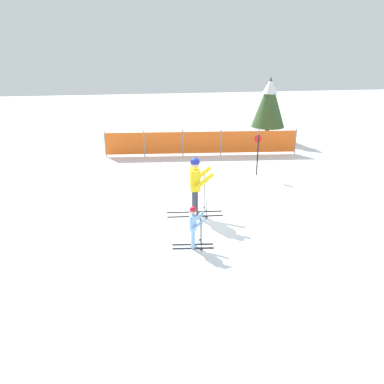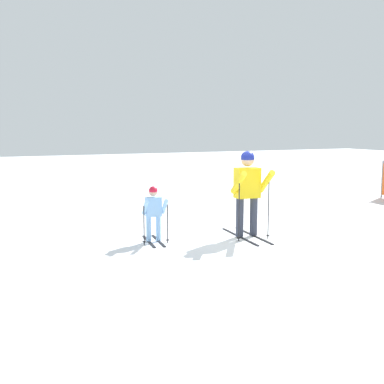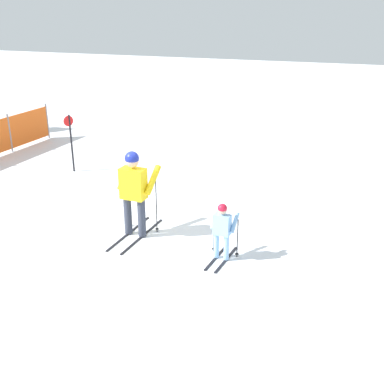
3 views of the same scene
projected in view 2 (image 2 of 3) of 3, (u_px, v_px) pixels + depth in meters
The scene contains 3 objects.
ground_plane at pixel (250, 237), 9.83m from camera, with size 60.00×60.00×0.00m, color white.
skier_adult at pixel (248, 186), 9.69m from camera, with size 1.68×0.78×1.75m.
skier_child at pixel (154, 210), 9.31m from camera, with size 1.05×0.53×1.09m.
Camera 2 is at (8.25, -5.08, 2.24)m, focal length 45.00 mm.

